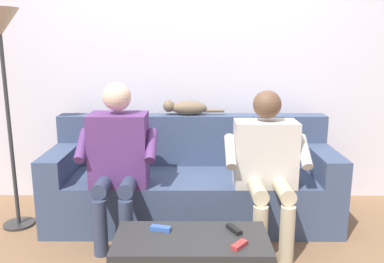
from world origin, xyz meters
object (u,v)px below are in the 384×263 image
object	(u,v)px
remote_black	(234,229)
remote_red	(240,245)
couch	(192,184)
person_left_seated	(267,159)
remote_blue	(161,228)
cat_on_backrest	(186,108)
floor_lamp	(1,42)
person_right_seated	(118,153)

from	to	relation	value
remote_black	remote_red	xyz separation A→B (m)	(-0.01, 0.19, -0.00)
remote_red	couch	bearing A→B (deg)	52.28
person_left_seated	remote_red	bearing A→B (deg)	70.51
person_left_seated	remote_red	xyz separation A→B (m)	(0.28, 0.78, -0.26)
couch	remote_blue	xyz separation A→B (m)	(0.18, 0.96, 0.07)
cat_on_backrest	floor_lamp	distance (m)	1.51
couch	person_left_seated	world-z (taller)	person_left_seated
person_left_seated	remote_blue	distance (m)	0.97
cat_on_backrest	remote_black	xyz separation A→B (m)	(-0.31, 1.21, -0.54)
remote_blue	remote_red	distance (m)	0.49
couch	cat_on_backrest	world-z (taller)	cat_on_backrest
person_left_seated	cat_on_backrest	xyz separation A→B (m)	(0.59, -0.61, 0.28)
remote_blue	remote_red	bearing A→B (deg)	170.54
cat_on_backrest	remote_red	world-z (taller)	cat_on_backrest
remote_blue	floor_lamp	xyz separation A→B (m)	(1.22, -0.80, 1.09)
remote_black	remote_red	distance (m)	0.19
person_right_seated	floor_lamp	world-z (taller)	floor_lamp
couch	remote_black	distance (m)	1.00
couch	remote_blue	world-z (taller)	couch
couch	person_right_seated	xyz separation A→B (m)	(0.54, 0.33, 0.36)
remote_blue	person_left_seated	bearing A→B (deg)	-126.75
cat_on_backrest	person_right_seated	bearing A→B (deg)	49.53
person_left_seated	floor_lamp	world-z (taller)	floor_lamp
remote_black	couch	bearing A→B (deg)	-13.20
couch	remote_red	world-z (taller)	couch
couch	remote_red	distance (m)	1.19
person_right_seated	floor_lamp	distance (m)	1.19
cat_on_backrest	remote_black	size ratio (longest dim) A/B	4.26
person_right_seated	floor_lamp	size ratio (longest dim) A/B	0.69
person_right_seated	remote_blue	world-z (taller)	person_right_seated
remote_red	floor_lamp	size ratio (longest dim) A/B	0.07
remote_blue	floor_lamp	distance (m)	1.82
remote_blue	person_right_seated	bearing A→B (deg)	-45.96
person_right_seated	remote_red	distance (m)	1.19
remote_blue	remote_black	bearing A→B (deg)	-167.23
cat_on_backrest	remote_red	size ratio (longest dim) A/B	4.73
remote_black	floor_lamp	xyz separation A→B (m)	(1.66, -0.81, 1.09)
cat_on_backrest	remote_black	bearing A→B (deg)	104.21
remote_black	remote_blue	world-z (taller)	same
couch	floor_lamp	bearing A→B (deg)	6.46
remote_red	person_right_seated	bearing A→B (deg)	83.87
person_right_seated	remote_black	size ratio (longest dim) A/B	9.45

